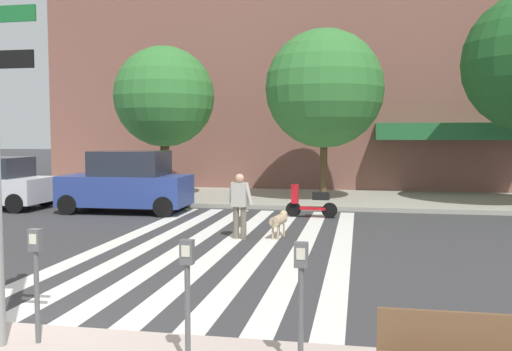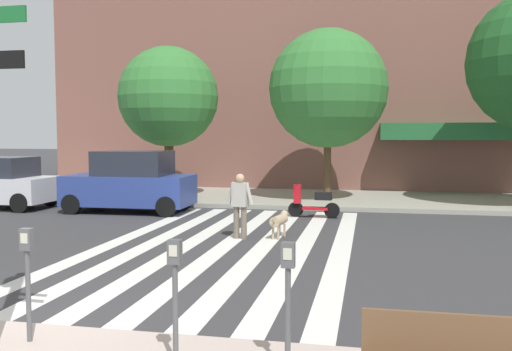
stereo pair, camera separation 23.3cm
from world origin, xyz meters
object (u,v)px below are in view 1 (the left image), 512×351
object	(u,v)px
parking_meter_third_along	(301,288)
dog_on_leash	(279,220)
parked_scooter	(311,202)
parking_meter_curbside	(36,269)
parking_meter_second_along	(187,285)
parked_car_behind_first	(127,183)
pedestrian_dog_walker	(240,202)
street_tree_nearest	(164,97)
street_tree_middle	(324,89)

from	to	relation	value
parking_meter_third_along	dog_on_leash	xyz separation A→B (m)	(-1.41, 8.21, -0.59)
parked_scooter	parking_meter_third_along	bearing A→B (deg)	-85.61
parking_meter_curbside	parking_meter_second_along	xyz separation A→B (m)	(1.95, -0.31, 0.00)
parking_meter_third_along	dog_on_leash	size ratio (longest dim) A/B	1.23
parked_car_behind_first	pedestrian_dog_walker	distance (m)	6.20
parking_meter_curbside	street_tree_nearest	world-z (taller)	street_tree_nearest
parking_meter_curbside	dog_on_leash	size ratio (longest dim) A/B	1.23
street_tree_nearest	street_tree_middle	xyz separation A→B (m)	(6.23, 0.20, 0.24)
dog_on_leash	parking_meter_second_along	bearing A→B (deg)	-88.47
street_tree_nearest	parked_car_behind_first	bearing A→B (deg)	-91.99
street_tree_nearest	pedestrian_dog_walker	distance (m)	9.27
street_tree_nearest	street_tree_middle	distance (m)	6.24
street_tree_nearest	street_tree_middle	size ratio (longest dim) A/B	0.92
parking_meter_third_along	street_tree_nearest	distance (m)	17.03
parking_meter_second_along	street_tree_nearest	world-z (taller)	street_tree_nearest
parked_scooter	street_tree_nearest	size ratio (longest dim) A/B	0.28
parking_meter_second_along	pedestrian_dog_walker	world-z (taller)	pedestrian_dog_walker
pedestrian_dog_walker	dog_on_leash	xyz separation A→B (m)	(0.94, 0.37, -0.48)
parked_car_behind_first	parking_meter_third_along	bearing A→B (deg)	-59.00
dog_on_leash	parking_meter_third_along	bearing A→B (deg)	-80.23
parking_meter_second_along	street_tree_middle	bearing A→B (deg)	88.41
parking_meter_second_along	dog_on_leash	world-z (taller)	parking_meter_second_along
parking_meter_third_along	street_tree_nearest	xyz separation A→B (m)	(-6.99, 15.23, 3.06)
parked_car_behind_first	street_tree_nearest	xyz separation A→B (m)	(0.12, 3.40, 3.10)
parking_meter_third_along	parked_scooter	size ratio (longest dim) A/B	0.83
parking_meter_second_along	parked_car_behind_first	distance (m)	13.30
parking_meter_third_along	dog_on_leash	world-z (taller)	parking_meter_third_along
parking_meter_curbside	parked_car_behind_first	world-z (taller)	parked_car_behind_first
street_tree_middle	dog_on_leash	distance (m)	8.21
street_tree_middle	dog_on_leash	world-z (taller)	street_tree_middle
dog_on_leash	street_tree_nearest	bearing A→B (deg)	128.49
parking_meter_third_along	parking_meter_second_along	bearing A→B (deg)	-175.86
parking_meter_second_along	street_tree_nearest	distance (m)	16.66
parking_meter_curbside	street_tree_middle	size ratio (longest dim) A/B	0.21
parking_meter_second_along	street_tree_nearest	bearing A→B (deg)	110.74
parking_meter_curbside	parked_scooter	xyz separation A→B (m)	(2.24, 11.58, -0.55)
parking_meter_second_along	parking_meter_curbside	bearing A→B (deg)	170.95
parked_scooter	dog_on_leash	world-z (taller)	parked_scooter
parking_meter_curbside	street_tree_nearest	size ratio (longest dim) A/B	0.23
street_tree_nearest	street_tree_middle	bearing A→B (deg)	1.80
parking_meter_third_along	pedestrian_dog_walker	world-z (taller)	pedestrian_dog_walker
parked_car_behind_first	parked_scooter	world-z (taller)	parked_car_behind_first
parking_meter_third_along	parked_car_behind_first	size ratio (longest dim) A/B	0.32
parking_meter_second_along	pedestrian_dog_walker	distance (m)	8.02
parking_meter_curbside	parking_meter_third_along	world-z (taller)	same
parking_meter_second_along	parked_scooter	size ratio (longest dim) A/B	0.83
street_tree_middle	dog_on_leash	xyz separation A→B (m)	(-0.65, -7.21, -3.88)
parking_meter_second_along	parked_scooter	distance (m)	11.91
street_tree_nearest	pedestrian_dog_walker	world-z (taller)	street_tree_nearest
dog_on_leash	parking_meter_curbside	bearing A→B (deg)	-102.20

